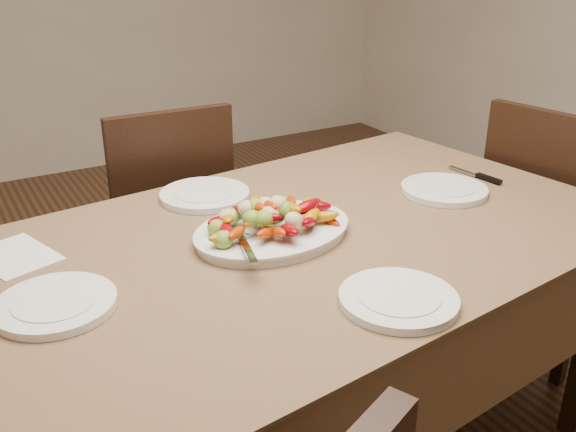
% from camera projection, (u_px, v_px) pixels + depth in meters
% --- Properties ---
extents(dining_table, '(1.94, 1.24, 0.76)m').
position_uv_depth(dining_table, '(288.00, 362.00, 1.77)').
color(dining_table, brown).
rests_on(dining_table, ground).
extents(chair_far, '(0.43, 0.43, 0.95)m').
position_uv_depth(chair_far, '(161.00, 226.00, 2.37)').
color(chair_far, black).
rests_on(chair_far, ground).
extents(chair_right, '(0.48, 0.48, 0.95)m').
position_uv_depth(chair_right, '(558.00, 231.00, 2.33)').
color(chair_right, black).
rests_on(chair_right, ground).
extents(serving_platter, '(0.44, 0.35, 0.02)m').
position_uv_depth(serving_platter, '(273.00, 233.00, 1.62)').
color(serving_platter, white).
rests_on(serving_platter, dining_table).
extents(roasted_vegetables, '(0.36, 0.26, 0.09)m').
position_uv_depth(roasted_vegetables, '(273.00, 212.00, 1.60)').
color(roasted_vegetables, '#7D0208').
rests_on(roasted_vegetables, serving_platter).
extents(serving_spoon, '(0.29, 0.14, 0.03)m').
position_uv_depth(serving_spoon, '(260.00, 231.00, 1.54)').
color(serving_spoon, '#9EA0A8').
rests_on(serving_spoon, serving_platter).
extents(plate_left, '(0.25, 0.25, 0.02)m').
position_uv_depth(plate_left, '(56.00, 305.00, 1.31)').
color(plate_left, white).
rests_on(plate_left, dining_table).
extents(plate_right, '(0.25, 0.25, 0.02)m').
position_uv_depth(plate_right, '(444.00, 190.00, 1.90)').
color(plate_right, white).
rests_on(plate_right, dining_table).
extents(plate_far, '(0.26, 0.26, 0.02)m').
position_uv_depth(plate_far, '(205.00, 195.00, 1.87)').
color(plate_far, white).
rests_on(plate_far, dining_table).
extents(plate_near, '(0.25, 0.25, 0.02)m').
position_uv_depth(plate_near, '(399.00, 300.00, 1.33)').
color(plate_near, white).
rests_on(plate_near, dining_table).
extents(menu_card, '(0.21, 0.25, 0.00)m').
position_uv_depth(menu_card, '(15.00, 256.00, 1.53)').
color(menu_card, silver).
rests_on(menu_card, dining_table).
extents(table_knife, '(0.04, 0.20, 0.01)m').
position_uv_depth(table_knife, '(477.00, 176.00, 2.02)').
color(table_knife, '#9EA0A8').
rests_on(table_knife, dining_table).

